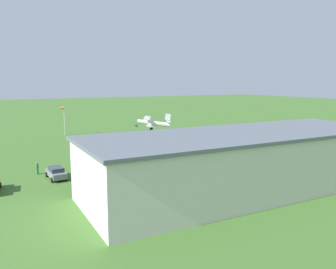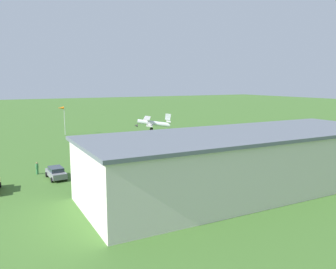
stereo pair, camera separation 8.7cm
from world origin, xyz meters
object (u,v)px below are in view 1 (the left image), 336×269
person_beside_truck (37,168)px  car_grey (56,173)px  person_crossing_taxiway (225,147)px  person_at_fence_line (84,164)px  person_walking_on_apron (193,149)px  windsock (61,110)px  hangar (245,161)px  biplane (152,123)px  person_watching_takeoff (254,148)px

person_beside_truck → car_grey: bearing=117.9°
person_crossing_taxiway → person_at_fence_line: (25.28, 1.26, 0.00)m
person_walking_on_apron → windsock: (15.10, -31.96, 4.90)m
hangar → biplane: bearing=-98.6°
person_crossing_taxiway → person_at_fence_line: 25.31m
hangar → person_at_fence_line: bearing=-50.8°
hangar → person_crossing_taxiway: (-11.48, -18.21, -2.45)m
person_crossing_taxiway → person_walking_on_apron: bearing=-9.8°
hangar → person_walking_on_apron: hangar is taller
person_at_fence_line → windsock: 34.86m
person_beside_truck → person_watching_takeoff: (-35.07, 3.05, 0.04)m
car_grey → person_beside_truck: bearing=-62.1°
biplane → person_crossing_taxiway: biplane is taller
person_at_fence_line → car_grey: bearing=28.4°
hangar → person_walking_on_apron: 20.15m
person_watching_takeoff → person_crossing_taxiway: bearing=-39.5°
biplane → person_watching_takeoff: (-10.03, 19.66, -2.88)m
hangar → person_beside_truck: (19.77, -18.11, -2.52)m
car_grey → windsock: windsock is taller
biplane → person_beside_truck: (25.03, 16.61, -2.92)m
person_at_fence_line → hangar: bearing=129.2°
car_grey → windsock: size_ratio=0.66×
person_watching_takeoff → windsock: (25.07, -36.17, 4.91)m
person_walking_on_apron → car_grey: bearing=11.1°
biplane → car_grey: size_ratio=1.73×
person_crossing_taxiway → person_watching_takeoff: bearing=140.5°
person_at_fence_line → windsock: size_ratio=0.27×
person_crossing_taxiway → person_watching_takeoff: (-3.82, 3.15, -0.03)m
car_grey → person_at_fence_line: size_ratio=2.47×
biplane → person_at_fence_line: biplane is taller
hangar → car_grey: (17.97, -14.69, -2.53)m
person_crossing_taxiway → person_at_fence_line: size_ratio=1.00×
hangar → person_at_fence_line: (13.80, -16.95, -2.45)m
windsock → person_at_fence_line: bearing=83.3°
hangar → person_watching_takeoff: bearing=-135.4°
car_grey → person_watching_takeoff: bearing=-179.4°
person_watching_takeoff → car_grey: bearing=0.6°
biplane → car_grey: bearing=40.8°
hangar → windsock: hangar is taller
person_beside_truck → person_watching_takeoff: bearing=175.0°
biplane → person_beside_truck: size_ratio=4.62×
person_walking_on_apron → person_beside_truck: 25.13m
biplane → person_crossing_taxiway: bearing=110.6°
biplane → windsock: (15.03, -16.51, 2.04)m
car_grey → person_watching_takeoff: 33.26m
car_grey → person_watching_takeoff: size_ratio=2.54×
person_walking_on_apron → person_crossing_taxiway: person_crossing_taxiway is taller
person_crossing_taxiway → windsock: windsock is taller
biplane → person_at_fence_line: size_ratio=4.27×
hangar → windsock: 52.21m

